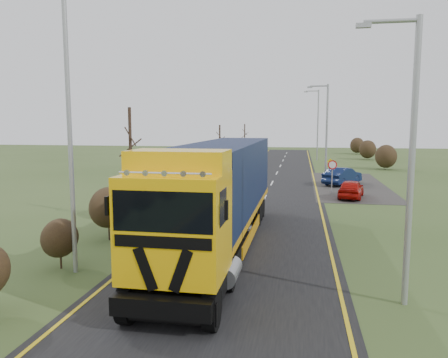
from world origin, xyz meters
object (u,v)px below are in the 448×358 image
object	(u,v)px
car_red_hatchback	(351,189)
streetlight_near	(409,152)
car_blue_sedan	(342,176)
lorry	(220,188)
speed_sign	(332,170)

from	to	relation	value
car_red_hatchback	streetlight_near	xyz separation A→B (m)	(-0.58, -18.45, 3.77)
car_blue_sedan	streetlight_near	world-z (taller)	streetlight_near
lorry	streetlight_near	size ratio (longest dim) A/B	1.99
speed_sign	streetlight_near	bearing A→B (deg)	-88.37
car_blue_sedan	streetlight_near	bearing A→B (deg)	119.95
car_red_hatchback	speed_sign	bearing A→B (deg)	-50.00
car_blue_sedan	speed_sign	xyz separation A→B (m)	(-1.20, -4.71, 1.00)
lorry	speed_sign	world-z (taller)	lorry
lorry	car_red_hatchback	bearing A→B (deg)	64.01
car_red_hatchback	streetlight_near	bearing A→B (deg)	99.98
car_red_hatchback	lorry	bearing A→B (deg)	75.40
car_red_hatchback	streetlight_near	world-z (taller)	streetlight_near
car_red_hatchback	car_blue_sedan	xyz separation A→B (m)	(0.03, 6.88, 0.09)
car_red_hatchback	speed_sign	world-z (taller)	speed_sign
lorry	speed_sign	bearing A→B (deg)	70.87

